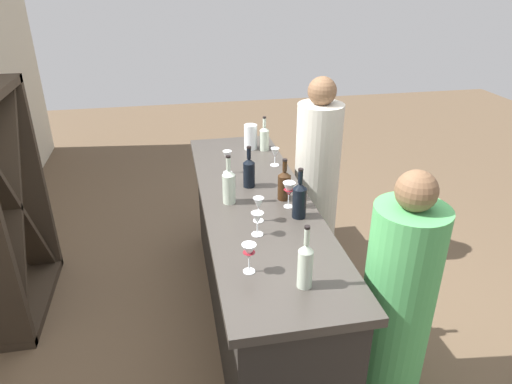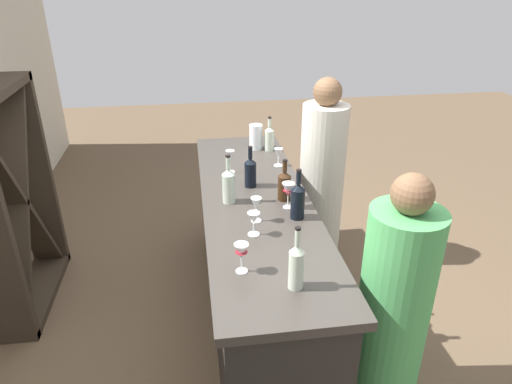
% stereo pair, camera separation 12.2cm
% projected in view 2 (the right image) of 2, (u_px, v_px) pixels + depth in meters
% --- Properties ---
extents(ground_plane, '(12.00, 12.00, 0.00)m').
position_uv_depth(ground_plane, '(256.00, 316.00, 3.37)').
color(ground_plane, brown).
extents(bar_counter, '(2.40, 0.69, 0.97)m').
position_uv_depth(bar_counter, '(256.00, 261.00, 3.16)').
color(bar_counter, '#2A2723').
rests_on(bar_counter, ground).
extents(wine_rack, '(1.02, 0.28, 1.63)m').
position_uv_depth(wine_rack, '(14.00, 203.00, 3.22)').
color(wine_rack, '#33281E').
rests_on(wine_rack, ground).
extents(wine_bottle_leftmost_clear_pale, '(0.07, 0.07, 0.32)m').
position_uv_depth(wine_bottle_leftmost_clear_pale, '(296.00, 265.00, 2.08)').
color(wine_bottle_leftmost_clear_pale, '#B7C6B2').
rests_on(wine_bottle_leftmost_clear_pale, bar_counter).
extents(wine_bottle_second_left_near_black, '(0.08, 0.08, 0.31)m').
position_uv_depth(wine_bottle_second_left_near_black, '(298.00, 200.00, 2.67)').
color(wine_bottle_second_left_near_black, black).
rests_on(wine_bottle_second_left_near_black, bar_counter).
extents(wine_bottle_center_amber_brown, '(0.08, 0.08, 0.27)m').
position_uv_depth(wine_bottle_center_amber_brown, '(284.00, 185.00, 2.90)').
color(wine_bottle_center_amber_brown, '#331E0F').
rests_on(wine_bottle_center_amber_brown, bar_counter).
extents(wine_bottle_second_right_clear_pale, '(0.08, 0.08, 0.32)m').
position_uv_depth(wine_bottle_second_right_clear_pale, '(229.00, 185.00, 2.86)').
color(wine_bottle_second_right_clear_pale, '#B7C6B2').
rests_on(wine_bottle_second_right_clear_pale, bar_counter).
extents(wine_bottle_rightmost_near_black, '(0.08, 0.08, 0.29)m').
position_uv_depth(wine_bottle_rightmost_near_black, '(250.00, 171.00, 3.07)').
color(wine_bottle_rightmost_near_black, black).
rests_on(wine_bottle_rightmost_near_black, bar_counter).
extents(wine_bottle_far_right_clear_pale, '(0.08, 0.08, 0.28)m').
position_uv_depth(wine_bottle_far_right_clear_pale, '(269.00, 138.00, 3.69)').
color(wine_bottle_far_right_clear_pale, '#B7C6B2').
rests_on(wine_bottle_far_right_clear_pale, bar_counter).
extents(wine_glass_near_left, '(0.07, 0.07, 0.14)m').
position_uv_depth(wine_glass_near_left, '(278.00, 154.00, 3.40)').
color(wine_glass_near_left, white).
rests_on(wine_glass_near_left, bar_counter).
extents(wine_glass_near_center, '(0.08, 0.08, 0.17)m').
position_uv_depth(wine_glass_near_center, '(288.00, 191.00, 2.79)').
color(wine_glass_near_center, white).
rests_on(wine_glass_near_center, bar_counter).
extents(wine_glass_near_right, '(0.06, 0.06, 0.15)m').
position_uv_depth(wine_glass_near_right, '(256.00, 205.00, 2.64)').
color(wine_glass_near_right, white).
rests_on(wine_glass_near_right, bar_counter).
extents(wine_glass_far_left, '(0.07, 0.07, 0.14)m').
position_uv_depth(wine_glass_far_left, '(254.00, 219.00, 2.51)').
color(wine_glass_far_left, white).
rests_on(wine_glass_far_left, bar_counter).
extents(wine_glass_far_center, '(0.07, 0.07, 0.17)m').
position_uv_depth(wine_glass_far_center, '(230.00, 157.00, 3.28)').
color(wine_glass_far_center, white).
rests_on(wine_glass_far_center, bar_counter).
extents(wine_glass_far_right, '(0.07, 0.07, 0.16)m').
position_uv_depth(wine_glass_far_right, '(241.00, 252.00, 2.20)').
color(wine_glass_far_right, white).
rests_on(wine_glass_far_right, bar_counter).
extents(water_pitcher, '(0.11, 0.11, 0.20)m').
position_uv_depth(water_pitcher, '(256.00, 137.00, 3.72)').
color(water_pitcher, silver).
rests_on(water_pitcher, bar_counter).
extents(person_left_guest, '(0.48, 0.48, 1.44)m').
position_uv_depth(person_left_guest, '(394.00, 307.00, 2.48)').
color(person_left_guest, '#4CA559').
rests_on(person_left_guest, ground).
extents(person_center_guest, '(0.46, 0.46, 1.57)m').
position_uv_depth(person_center_guest, '(321.00, 181.00, 3.77)').
color(person_center_guest, beige).
rests_on(person_center_guest, ground).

